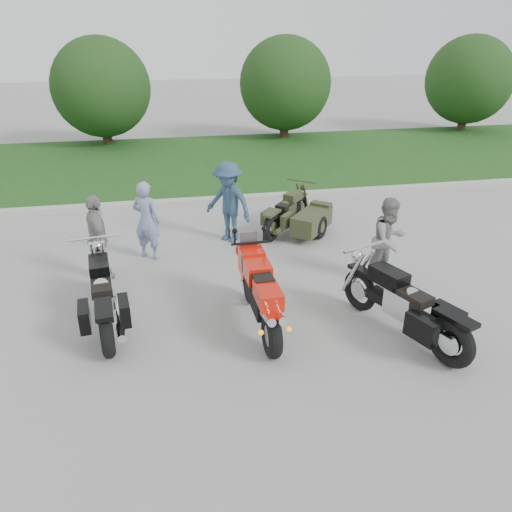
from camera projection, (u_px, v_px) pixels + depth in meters
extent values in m
plane|color=#A0A09A|center=(244.00, 325.00, 7.82)|extent=(80.00, 80.00, 0.00)
cube|color=#ADAAA3|center=(205.00, 201.00, 13.13)|extent=(60.00, 0.30, 0.15)
cube|color=#2D6121|center=(193.00, 163.00, 16.83)|extent=(60.00, 8.00, 0.14)
cylinder|color=#3F2B1C|center=(107.00, 131.00, 19.07)|extent=(0.36, 0.36, 1.20)
sphere|color=#1A3513|center=(101.00, 87.00, 18.40)|extent=(3.60, 3.60, 3.60)
cylinder|color=#3F2B1C|center=(284.00, 125.00, 20.29)|extent=(0.36, 0.36, 1.20)
sphere|color=#1A3513|center=(285.00, 84.00, 19.62)|extent=(3.60, 3.60, 3.60)
cylinder|color=#3F2B1C|center=(463.00, 119.00, 21.68)|extent=(0.36, 0.36, 1.20)
sphere|color=#1A3513|center=(469.00, 80.00, 21.01)|extent=(3.60, 3.60, 3.60)
torus|color=black|center=(272.00, 335.00, 6.95)|extent=(0.22, 0.68, 0.67)
torus|color=black|center=(249.00, 284.00, 8.35)|extent=(0.14, 0.65, 0.65)
cube|color=black|center=(260.00, 294.00, 7.49)|extent=(0.32, 0.98, 0.38)
cube|color=red|center=(257.00, 270.00, 7.59)|extent=(0.38, 0.60, 0.28)
cube|color=red|center=(268.00, 295.00, 6.96)|extent=(0.34, 0.60, 0.24)
cube|color=black|center=(263.00, 279.00, 7.23)|extent=(0.29, 0.38, 0.11)
cube|color=red|center=(252.00, 261.00, 7.96)|extent=(0.38, 0.44, 0.43)
cylinder|color=silver|center=(268.00, 318.00, 6.75)|extent=(0.13, 0.50, 0.24)
cylinder|color=silver|center=(279.00, 316.00, 6.77)|extent=(0.13, 0.50, 0.24)
torus|color=black|center=(107.00, 333.00, 6.96)|extent=(0.27, 0.74, 0.72)
torus|color=black|center=(102.00, 279.00, 8.49)|extent=(0.21, 0.69, 0.68)
cube|color=black|center=(103.00, 298.00, 7.68)|extent=(0.39, 1.30, 0.15)
cube|color=silver|center=(103.00, 293.00, 7.65)|extent=(0.38, 0.51, 0.37)
cube|color=black|center=(99.00, 267.00, 7.80)|extent=(0.37, 0.62, 0.23)
cube|color=black|center=(101.00, 287.00, 7.43)|extent=(0.36, 0.56, 0.13)
cube|color=black|center=(103.00, 309.00, 6.80)|extent=(0.30, 0.61, 0.06)
cylinder|color=silver|center=(119.00, 317.00, 7.48)|extent=(0.25, 1.18, 0.11)
torus|color=black|center=(451.00, 342.00, 6.74)|extent=(0.44, 0.75, 0.73)
torus|color=black|center=(360.00, 290.00, 8.12)|extent=(0.37, 0.69, 0.69)
cube|color=black|center=(402.00, 308.00, 7.39)|extent=(0.69, 1.29, 0.15)
cube|color=silver|center=(403.00, 303.00, 7.35)|extent=(0.48, 0.57, 0.38)
cube|color=black|center=(389.00, 277.00, 7.48)|extent=(0.50, 0.66, 0.24)
cube|color=black|center=(413.00, 296.00, 7.15)|extent=(0.48, 0.61, 0.13)
cube|color=black|center=(456.00, 318.00, 6.58)|extent=(0.44, 0.64, 0.06)
cylinder|color=silver|center=(430.00, 325.00, 7.26)|extent=(0.53, 1.15, 0.11)
torus|color=black|center=(272.00, 228.00, 10.73)|extent=(0.52, 0.58, 0.63)
torus|color=black|center=(301.00, 208.00, 11.94)|extent=(0.46, 0.52, 0.59)
cube|color=black|center=(287.00, 214.00, 11.30)|extent=(0.87, 0.98, 0.13)
cube|color=#353B22|center=(287.00, 211.00, 11.27)|extent=(0.48, 0.50, 0.32)
cube|color=#353B22|center=(293.00, 197.00, 11.38)|extent=(0.52, 0.55, 0.20)
cube|color=black|center=(285.00, 206.00, 11.09)|extent=(0.49, 0.52, 0.11)
cube|color=#353B22|center=(272.00, 213.00, 10.59)|extent=(0.48, 0.52, 0.06)
cylinder|color=#353B22|center=(287.00, 225.00, 11.03)|extent=(0.72, 0.84, 0.09)
cube|color=#353B22|center=(312.00, 221.00, 10.95)|extent=(1.16, 1.24, 0.41)
torus|color=black|center=(321.00, 227.00, 10.90)|extent=(0.42, 0.47, 0.52)
imported|color=#7F89AD|center=(147.00, 220.00, 9.78)|extent=(0.69, 0.62, 1.58)
imported|color=gray|center=(389.00, 240.00, 8.89)|extent=(0.93, 0.84, 1.57)
imported|color=#2E4762|center=(228.00, 202.00, 10.55)|extent=(1.24, 1.25, 1.73)
imported|color=gray|center=(98.00, 238.00, 8.96)|extent=(0.65, 1.01, 1.59)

